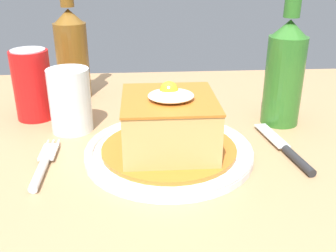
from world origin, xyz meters
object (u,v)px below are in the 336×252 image
(main_plate, at_px, (169,151))
(knife, at_px, (290,153))
(beer_bottle_amber, at_px, (72,49))
(soda_can, at_px, (33,85))
(fork, at_px, (43,166))
(drinking_glass, at_px, (71,105))
(beer_bottle_green, at_px, (285,67))

(main_plate, height_order, knife, main_plate)
(beer_bottle_amber, bearing_deg, soda_can, -116.21)
(main_plate, height_order, fork, main_plate)
(soda_can, bearing_deg, fork, -74.92)
(soda_can, xyz_separation_m, drinking_glass, (0.07, -0.06, -0.02))
(soda_can, height_order, drinking_glass, soda_can)
(knife, bearing_deg, beer_bottle_amber, 140.13)
(fork, xyz_separation_m, beer_bottle_amber, (0.00, 0.31, 0.09))
(fork, bearing_deg, drinking_glass, 81.26)
(fork, height_order, beer_bottle_amber, beer_bottle_amber)
(beer_bottle_green, bearing_deg, knife, -101.67)
(main_plate, distance_m, beer_bottle_green, 0.25)
(soda_can, distance_m, beer_bottle_amber, 0.13)
(knife, distance_m, beer_bottle_green, 0.16)
(knife, distance_m, soda_can, 0.45)
(drinking_glass, bearing_deg, beer_bottle_green, 1.07)
(main_plate, bearing_deg, drinking_glass, 145.10)
(fork, relative_size, drinking_glass, 1.34)
(knife, height_order, soda_can, soda_can)
(drinking_glass, bearing_deg, knife, -19.97)
(knife, distance_m, drinking_glass, 0.35)
(knife, bearing_deg, fork, -177.50)
(drinking_glass, bearing_deg, beer_bottle_amber, 96.33)
(fork, xyz_separation_m, beer_bottle_green, (0.38, 0.14, 0.09))
(beer_bottle_green, height_order, drinking_glass, beer_bottle_green)
(soda_can, xyz_separation_m, beer_bottle_green, (0.43, -0.05, 0.04))
(knife, bearing_deg, main_plate, 175.96)
(knife, relative_size, beer_bottle_amber, 0.62)
(beer_bottle_green, bearing_deg, soda_can, 172.82)
(beer_bottle_green, xyz_separation_m, drinking_glass, (-0.36, -0.01, -0.05))
(main_plate, bearing_deg, beer_bottle_green, 29.46)
(knife, xyz_separation_m, soda_can, (-0.40, 0.18, 0.06))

